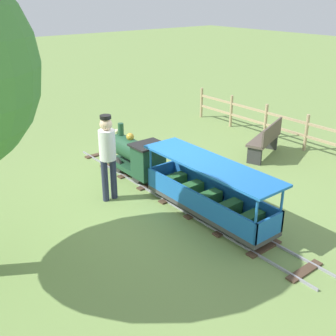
{
  "coord_description": "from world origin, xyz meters",
  "views": [
    {
      "loc": [
        -4.42,
        -5.52,
        3.59
      ],
      "look_at": [
        0.0,
        0.03,
        0.55
      ],
      "focal_mm": 44.34,
      "sensor_mm": 36.0,
      "label": 1
    }
  ],
  "objects_px": {
    "locomotive": "(137,156)",
    "park_bench": "(266,140)",
    "conductor_person": "(108,151)",
    "passenger_car": "(209,195)"
  },
  "relations": [
    {
      "from": "locomotive",
      "to": "park_bench",
      "type": "bearing_deg",
      "value": -16.32
    },
    {
      "from": "passenger_car",
      "to": "park_bench",
      "type": "bearing_deg",
      "value": 22.34
    },
    {
      "from": "locomotive",
      "to": "park_bench",
      "type": "xyz_separation_m",
      "value": [
        3.01,
        -0.88,
        -0.07
      ]
    },
    {
      "from": "conductor_person",
      "to": "park_bench",
      "type": "xyz_separation_m",
      "value": [
        3.97,
        -0.39,
        -0.54
      ]
    },
    {
      "from": "conductor_person",
      "to": "park_bench",
      "type": "distance_m",
      "value": 4.03
    },
    {
      "from": "passenger_car",
      "to": "park_bench",
      "type": "distance_m",
      "value": 3.26
    },
    {
      "from": "locomotive",
      "to": "passenger_car",
      "type": "relative_size",
      "value": 0.54
    },
    {
      "from": "locomotive",
      "to": "conductor_person",
      "type": "bearing_deg",
      "value": -152.83
    },
    {
      "from": "park_bench",
      "to": "passenger_car",
      "type": "bearing_deg",
      "value": -157.66
    },
    {
      "from": "locomotive",
      "to": "conductor_person",
      "type": "relative_size",
      "value": 0.89
    }
  ]
}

